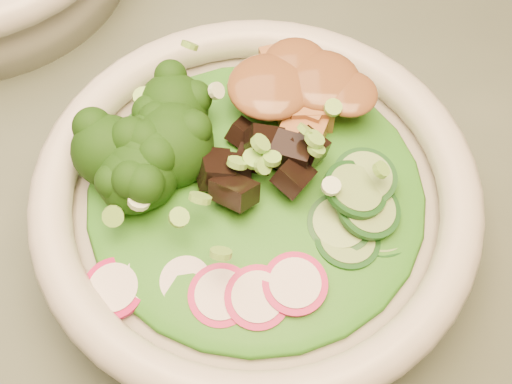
{
  "coord_description": "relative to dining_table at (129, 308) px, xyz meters",
  "views": [
    {
      "loc": [
        0.11,
        -0.21,
        1.18
      ],
      "look_at": [
        0.1,
        0.01,
        0.81
      ],
      "focal_mm": 50.0,
      "sensor_mm": 36.0,
      "label": 1
    }
  ],
  "objects": [
    {
      "name": "salad_bowl",
      "position": [
        0.1,
        0.01,
        0.15
      ],
      "size": [
        0.27,
        0.27,
        0.07
      ],
      "rotation": [
        0.0,
        0.0,
        -0.29
      ],
      "color": "beige",
      "rests_on": "dining_table"
    },
    {
      "name": "lettuce_bed",
      "position": [
        0.1,
        0.01,
        0.18
      ],
      "size": [
        0.21,
        0.21,
        0.02
      ],
      "primitive_type": "ellipsoid",
      "color": "#206314",
      "rests_on": "salad_bowl"
    },
    {
      "name": "dining_table",
      "position": [
        0.0,
        0.0,
        0.0
      ],
      "size": [
        1.2,
        0.8,
        0.75
      ],
      "color": "black",
      "rests_on": "ground"
    },
    {
      "name": "cucumber_slices",
      "position": [
        0.17,
        -0.01,
        0.19
      ],
      "size": [
        0.09,
        0.09,
        0.04
      ],
      "primitive_type": null,
      "rotation": [
        0.0,
        0.0,
        -0.29
      ],
      "color": "#8CB564",
      "rests_on": "salad_bowl"
    },
    {
      "name": "radish_slices",
      "position": [
        0.09,
        -0.06,
        0.18
      ],
      "size": [
        0.12,
        0.07,
        0.02
      ],
      "primitive_type": null,
      "rotation": [
        0.0,
        0.0,
        -0.29
      ],
      "color": "#AE0D48",
      "rests_on": "salad_bowl"
    },
    {
      "name": "scallion_garnish",
      "position": [
        0.1,
        0.01,
        0.2
      ],
      "size": [
        0.2,
        0.2,
        0.02
      ],
      "primitive_type": null,
      "color": "#77BC42",
      "rests_on": "salad_bowl"
    },
    {
      "name": "mushroom_heap",
      "position": [
        0.11,
        0.02,
        0.19
      ],
      "size": [
        0.09,
        0.09,
        0.04
      ],
      "primitive_type": null,
      "rotation": [
        0.0,
        0.0,
        -0.29
      ],
      "color": "black",
      "rests_on": "salad_bowl"
    },
    {
      "name": "tofu_cubes",
      "position": [
        0.12,
        0.07,
        0.19
      ],
      "size": [
        0.11,
        0.08,
        0.04
      ],
      "primitive_type": null,
      "rotation": [
        0.0,
        0.0,
        -0.29
      ],
      "color": "#936031",
      "rests_on": "salad_bowl"
    },
    {
      "name": "peanut_sauce",
      "position": [
        0.12,
        0.07,
        0.2
      ],
      "size": [
        0.07,
        0.06,
        0.02
      ],
      "primitive_type": "ellipsoid",
      "color": "brown",
      "rests_on": "tofu_cubes"
    },
    {
      "name": "broccoli_florets",
      "position": [
        0.04,
        0.03,
        0.19
      ],
      "size": [
        0.1,
        0.09,
        0.04
      ],
      "primitive_type": null,
      "rotation": [
        0.0,
        0.0,
        -0.29
      ],
      "color": "black",
      "rests_on": "salad_bowl"
    }
  ]
}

